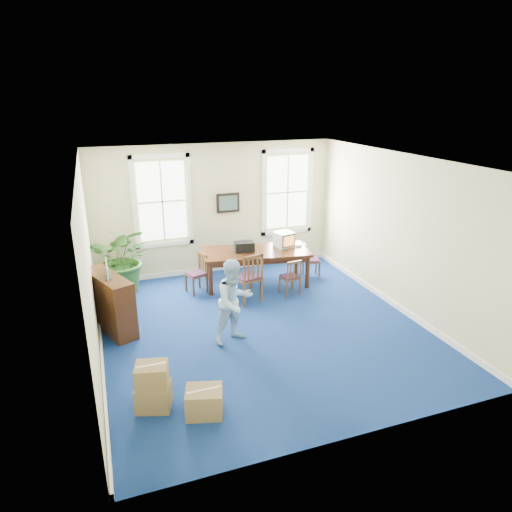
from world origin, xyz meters
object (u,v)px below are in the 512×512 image
object	(u,v)px
conference_table	(256,267)
crt_tv	(284,239)
cardboard_boxes	(165,379)
credenza	(110,302)
potted_plant	(123,259)
man	(234,301)
chair_near_left	(247,277)

from	to	relation	value
conference_table	crt_tv	xyz separation A→B (m)	(0.72, 0.06, 0.60)
conference_table	cardboard_boxes	xyz separation A→B (m)	(-2.75, -3.72, -0.04)
conference_table	credenza	xyz separation A→B (m)	(-3.37, -1.16, 0.14)
potted_plant	man	bearing A→B (deg)	-60.44
man	cardboard_boxes	bearing A→B (deg)	-155.75
chair_near_left	conference_table	bearing A→B (deg)	-133.60
chair_near_left	credenza	size ratio (longest dim) A/B	0.79
crt_tv	potted_plant	world-z (taller)	potted_plant
credenza	conference_table	bearing A→B (deg)	-2.53
chair_near_left	crt_tv	bearing A→B (deg)	-156.61
man	cardboard_boxes	world-z (taller)	man
cardboard_boxes	man	bearing A→B (deg)	42.22
conference_table	man	xyz separation A→B (m)	(-1.27, -2.38, 0.37)
potted_plant	cardboard_boxes	world-z (taller)	potted_plant
conference_table	potted_plant	bearing A→B (deg)	177.41
man	chair_near_left	bearing A→B (deg)	45.57
man	cardboard_boxes	distance (m)	2.04
credenza	cardboard_boxes	distance (m)	2.64
chair_near_left	man	distance (m)	1.74
crt_tv	credenza	world-z (taller)	crt_tv
conference_table	credenza	size ratio (longest dim) A/B	1.72
conference_table	potted_plant	size ratio (longest dim) A/B	1.54
conference_table	man	world-z (taller)	man
potted_plant	conference_table	bearing A→B (deg)	-11.46
credenza	potted_plant	size ratio (longest dim) A/B	0.90
chair_near_left	credenza	distance (m)	2.88
crt_tv	potted_plant	xyz separation A→B (m)	(-3.68, 0.54, -0.22)
man	potted_plant	xyz separation A→B (m)	(-1.69, 2.98, 0.01)
crt_tv	chair_near_left	xyz separation A→B (m)	(-1.22, -0.89, -0.45)
credenza	potted_plant	distance (m)	1.82
credenza	chair_near_left	bearing A→B (deg)	-15.07
man	potted_plant	distance (m)	3.43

